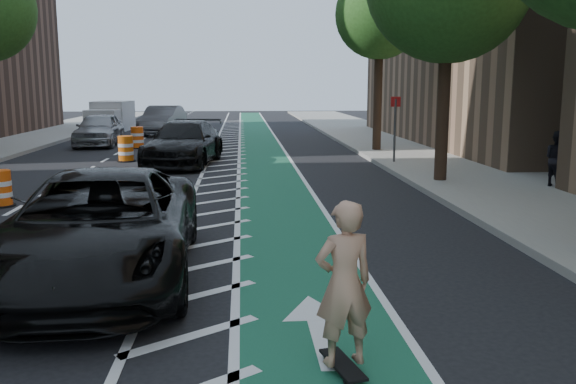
{
  "coord_description": "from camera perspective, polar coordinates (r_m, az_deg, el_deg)",
  "views": [
    {
      "loc": [
        2.11,
        -9.54,
        2.88
      ],
      "look_at": [
        2.88,
        0.57,
        1.1
      ],
      "focal_mm": 38.0,
      "sensor_mm": 36.0,
      "label": 1
    }
  ],
  "objects": [
    {
      "name": "ground",
      "position": [
        10.19,
        -16.26,
        -6.88
      ],
      "size": [
        120.0,
        120.0,
        0.0
      ],
      "primitive_type": "plane",
      "color": "black",
      "rests_on": "ground"
    },
    {
      "name": "bike_lane",
      "position": [
        19.77,
        -1.73,
        1.6
      ],
      "size": [
        2.0,
        90.0,
        0.01
      ],
      "primitive_type": "cube",
      "color": "#185539",
      "rests_on": "ground"
    },
    {
      "name": "buffer_strip",
      "position": [
        19.76,
        -6.08,
        1.54
      ],
      "size": [
        1.4,
        90.0,
        0.01
      ],
      "primitive_type": "cube",
      "color": "silver",
      "rests_on": "ground"
    },
    {
      "name": "sidewalk_right",
      "position": [
        21.08,
        16.22,
        1.92
      ],
      "size": [
        5.0,
        90.0,
        0.15
      ],
      "primitive_type": "cube",
      "color": "gray",
      "rests_on": "ground"
    },
    {
      "name": "curb_right",
      "position": [
        20.35,
        9.74,
        1.91
      ],
      "size": [
        0.12,
        90.0,
        0.16
      ],
      "primitive_type": "cube",
      "color": "gray",
      "rests_on": "ground"
    },
    {
      "name": "tree_r_d",
      "position": [
        26.34,
        8.71,
        16.16
      ],
      "size": [
        4.2,
        4.2,
        7.9
      ],
      "color": "#382619",
      "rests_on": "ground"
    },
    {
      "name": "sign_post",
      "position": [
        22.28,
        9.97,
        5.88
      ],
      "size": [
        0.35,
        0.08,
        2.47
      ],
      "color": "#4C4C4C",
      "rests_on": "ground"
    },
    {
      "name": "skateboard",
      "position": [
        6.45,
        5.14,
        -15.8
      ],
      "size": [
        0.4,
        0.8,
        0.1
      ],
      "rotation": [
        0.0,
        0.0,
        0.24
      ],
      "color": "black",
      "rests_on": "ground"
    },
    {
      "name": "skateboarder",
      "position": [
        6.12,
        5.26,
        -8.52
      ],
      "size": [
        0.69,
        0.54,
        1.68
      ],
      "primitive_type": "imported",
      "rotation": [
        0.0,
        0.0,
        3.39
      ],
      "color": "tan",
      "rests_on": "skateboard"
    },
    {
      "name": "suv_near",
      "position": [
        9.48,
        -17.14,
        -3.13
      ],
      "size": [
        2.91,
        5.91,
        1.61
      ],
      "primitive_type": "imported",
      "rotation": [
        0.0,
        0.0,
        0.04
      ],
      "color": "black",
      "rests_on": "ground"
    },
    {
      "name": "suv_far",
      "position": [
        22.7,
        -9.7,
        4.55
      ],
      "size": [
        2.95,
        5.72,
        1.59
      ],
      "primitive_type": "imported",
      "rotation": [
        0.0,
        0.0,
        -0.14
      ],
      "color": "black",
      "rests_on": "ground"
    },
    {
      "name": "car_silver",
      "position": [
        30.72,
        -17.26,
        5.63
      ],
      "size": [
        1.97,
        4.7,
        1.59
      ],
      "primitive_type": "imported",
      "rotation": [
        0.0,
        0.0,
        0.02
      ],
      "color": "#9B9CA0",
      "rests_on": "ground"
    },
    {
      "name": "car_grey",
      "position": [
        37.03,
        -11.62,
        6.61
      ],
      "size": [
        2.44,
        5.28,
        1.68
      ],
      "primitive_type": "imported",
      "rotation": [
        0.0,
        0.0,
        -0.13
      ],
      "color": "#5B5B60",
      "rests_on": "ground"
    },
    {
      "name": "pedestrian",
      "position": [
        18.09,
        23.88,
        2.86
      ],
      "size": [
        0.73,
        0.85,
        1.52
      ],
      "primitive_type": "imported",
      "rotation": [
        0.0,
        0.0,
        1.8
      ],
      "color": "black",
      "rests_on": "sidewalk_right"
    },
    {
      "name": "box_truck",
      "position": [
        40.48,
        -16.26,
        6.72
      ],
      "size": [
        2.38,
        4.64,
        1.87
      ],
      "rotation": [
        0.0,
        0.0,
        -0.09
      ],
      "color": "beige",
      "rests_on": "ground"
    },
    {
      "name": "barrel_a",
      "position": [
        16.18,
        -25.3,
        0.22
      ],
      "size": [
        0.64,
        0.64,
        0.87
      ],
      "color": "#F8560D",
      "rests_on": "ground"
    },
    {
      "name": "barrel_b",
      "position": [
        24.07,
        -14.93,
        3.87
      ],
      "size": [
        0.72,
        0.72,
        0.98
      ],
      "color": "#E05E0B",
      "rests_on": "ground"
    },
    {
      "name": "barrel_c",
      "position": [
        29.04,
        -13.92,
        4.92
      ],
      "size": [
        0.73,
        0.73,
        0.99
      ],
      "color": "#EC520C",
      "rests_on": "ground"
    }
  ]
}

